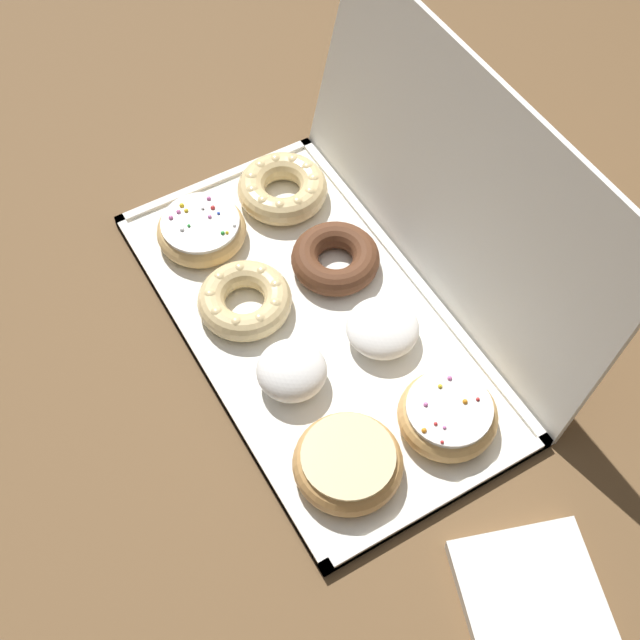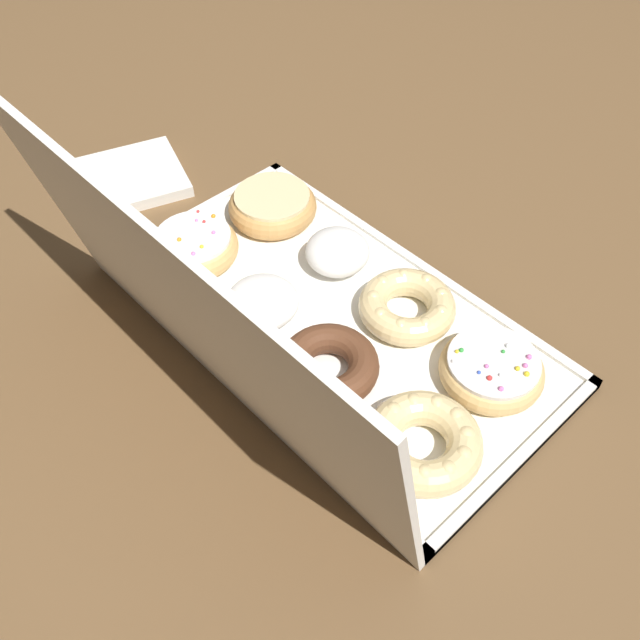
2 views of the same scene
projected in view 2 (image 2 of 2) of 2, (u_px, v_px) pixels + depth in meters
ground_plane at (333, 322)px, 0.85m from camera, size 3.00×3.00×0.00m
donut_box at (333, 319)px, 0.85m from camera, size 0.55×0.30×0.01m
box_lid_open at (194, 319)px, 0.66m from camera, size 0.55×0.07×0.30m
sprinkle_donut_0 at (492, 369)px, 0.77m from camera, size 0.12×0.12×0.04m
cruller_donut_1 at (407, 306)px, 0.83m from camera, size 0.12×0.12×0.04m
powdered_filled_donut_2 at (337, 252)px, 0.89m from camera, size 0.08×0.08×0.05m
glazed_ring_donut_3 at (273, 206)px, 0.95m from camera, size 0.12×0.12×0.04m
cruller_donut_4 at (423, 442)px, 0.71m from camera, size 0.12×0.12×0.04m
chocolate_cake_ring_donut_5 at (329, 365)px, 0.77m from camera, size 0.11×0.11×0.03m
powdered_filled_donut_6 at (262, 302)px, 0.83m from camera, size 0.09×0.09×0.04m
sprinkle_donut_7 at (194, 246)px, 0.90m from camera, size 0.11×0.11×0.04m
napkin_stack at (134, 177)px, 1.03m from camera, size 0.18×0.18×0.02m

